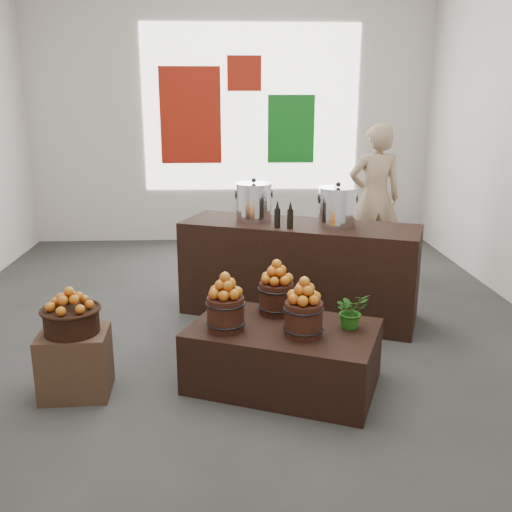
{
  "coord_description": "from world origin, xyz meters",
  "views": [
    {
      "loc": [
        -0.06,
        -5.26,
        2.15
      ],
      "look_at": [
        0.18,
        -0.4,
        0.8
      ],
      "focal_mm": 40.0,
      "sensor_mm": 36.0,
      "label": 1
    }
  ],
  "objects_px": {
    "crate": "(75,363)",
    "wicker_basket": "(72,321)",
    "counter": "(298,270)",
    "shopper": "(374,198)",
    "stock_pot_left": "(254,203)",
    "display_table": "(283,356)",
    "stock_pot_center": "(337,208)"
  },
  "relations": [
    {
      "from": "crate",
      "to": "wicker_basket",
      "type": "distance_m",
      "value": 0.34
    },
    {
      "from": "crate",
      "to": "counter",
      "type": "height_order",
      "value": "counter"
    },
    {
      "from": "shopper",
      "to": "stock_pot_left",
      "type": "bearing_deg",
      "value": 38.78
    },
    {
      "from": "wicker_basket",
      "to": "display_table",
      "type": "height_order",
      "value": "wicker_basket"
    },
    {
      "from": "crate",
      "to": "stock_pot_center",
      "type": "relative_size",
      "value": 1.37
    },
    {
      "from": "counter",
      "to": "display_table",
      "type": "bearing_deg",
      "value": -79.65
    },
    {
      "from": "display_table",
      "to": "counter",
      "type": "xyz_separation_m",
      "value": [
        0.29,
        1.48,
        0.24
      ]
    },
    {
      "from": "wicker_basket",
      "to": "counter",
      "type": "xyz_separation_m",
      "value": [
        1.85,
        1.54,
        -0.11
      ]
    },
    {
      "from": "counter",
      "to": "stock_pot_center",
      "type": "relative_size",
      "value": 6.47
    },
    {
      "from": "wicker_basket",
      "to": "display_table",
      "type": "relative_size",
      "value": 0.29
    },
    {
      "from": "crate",
      "to": "stock_pot_center",
      "type": "height_order",
      "value": "stock_pot_center"
    },
    {
      "from": "wicker_basket",
      "to": "counter",
      "type": "distance_m",
      "value": 2.41
    },
    {
      "from": "display_table",
      "to": "shopper",
      "type": "height_order",
      "value": "shopper"
    },
    {
      "from": "display_table",
      "to": "shopper",
      "type": "bearing_deg",
      "value": 86.85
    },
    {
      "from": "shopper",
      "to": "display_table",
      "type": "bearing_deg",
      "value": 62.03
    },
    {
      "from": "crate",
      "to": "stock_pot_left",
      "type": "bearing_deg",
      "value": 50.59
    },
    {
      "from": "crate",
      "to": "wicker_basket",
      "type": "height_order",
      "value": "wicker_basket"
    },
    {
      "from": "display_table",
      "to": "stock_pot_left",
      "type": "height_order",
      "value": "stock_pot_left"
    },
    {
      "from": "counter",
      "to": "stock_pot_left",
      "type": "distance_m",
      "value": 0.81
    },
    {
      "from": "crate",
      "to": "stock_pot_center",
      "type": "bearing_deg",
      "value": 32.56
    },
    {
      "from": "wicker_basket",
      "to": "stock_pot_left",
      "type": "height_order",
      "value": "stock_pot_left"
    },
    {
      "from": "wicker_basket",
      "to": "stock_pot_left",
      "type": "xyz_separation_m",
      "value": [
        1.41,
        1.72,
        0.55
      ]
    },
    {
      "from": "stock_pot_center",
      "to": "shopper",
      "type": "height_order",
      "value": "shopper"
    },
    {
      "from": "counter",
      "to": "stock_pot_left",
      "type": "xyz_separation_m",
      "value": [
        -0.44,
        0.18,
        0.66
      ]
    },
    {
      "from": "stock_pot_center",
      "to": "stock_pot_left",
      "type": "bearing_deg",
      "value": 158.39
    },
    {
      "from": "wicker_basket",
      "to": "counter",
      "type": "relative_size",
      "value": 0.17
    },
    {
      "from": "crate",
      "to": "display_table",
      "type": "bearing_deg",
      "value": 2.35
    },
    {
      "from": "crate",
      "to": "counter",
      "type": "distance_m",
      "value": 2.42
    },
    {
      "from": "crate",
      "to": "display_table",
      "type": "xyz_separation_m",
      "value": [
        1.56,
        0.06,
        -0.01
      ]
    },
    {
      "from": "display_table",
      "to": "counter",
      "type": "relative_size",
      "value": 0.59
    },
    {
      "from": "display_table",
      "to": "stock_pot_left",
      "type": "bearing_deg",
      "value": 117.3
    },
    {
      "from": "counter",
      "to": "stock_pot_center",
      "type": "distance_m",
      "value": 0.75
    }
  ]
}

